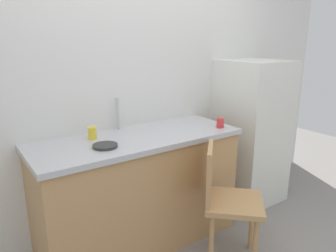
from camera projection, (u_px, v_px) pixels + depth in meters
The scene contains 9 objects.
back_wall at pixel (132, 87), 2.69m from camera, with size 4.80×0.10×2.44m, color silver.
cabinet_base at pixel (139, 192), 2.53m from camera, with size 1.56×0.60×0.86m, color tan.
countertop at pixel (137, 138), 2.41m from camera, with size 1.60×0.64×0.04m, color #B7B7BC.
faucet at pixel (118, 114), 2.55m from camera, with size 0.02×0.02×0.26m, color #B7B7BC.
refrigerator at pixel (251, 132), 3.19m from camera, with size 0.58×0.58×1.42m, color silver.
chair at pixel (226, 198), 2.29m from camera, with size 0.57×0.57×0.89m.
hotplate at pixel (105, 146), 2.15m from camera, with size 0.17×0.17×0.02m, color #2D2D2D.
cup_red at pixel (220, 123), 2.63m from camera, with size 0.06×0.06×0.08m, color red.
cup_yellow at pixel (92, 133), 2.33m from camera, with size 0.06×0.06×0.09m, color yellow.
Camera 1 is at (-1.27, -1.37, 1.61)m, focal length 33.95 mm.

